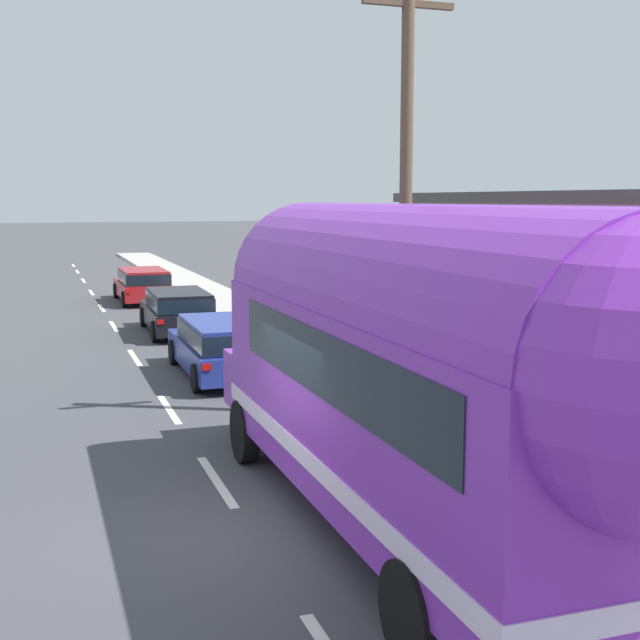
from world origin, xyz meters
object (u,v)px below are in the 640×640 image
at_px(car_third, 143,283).
at_px(car_second, 178,309).
at_px(painted_bus, 426,363).
at_px(car_lead, 224,344).
at_px(utility_pole, 406,186).

bearing_deg(car_third, car_second, -89.97).
height_order(painted_bus, car_second, painted_bus).
bearing_deg(painted_bus, car_third, 90.04).
distance_m(painted_bus, car_lead, 10.70).
relative_size(utility_pole, car_third, 1.78).
bearing_deg(painted_bus, utility_pole, 67.60).
bearing_deg(car_lead, car_third, 89.82).
relative_size(utility_pole, car_second, 1.80).
height_order(utility_pole, car_third, utility_pole).
bearing_deg(car_second, car_third, 90.03).
height_order(painted_bus, car_third, painted_bus).
bearing_deg(utility_pole, car_lead, 118.14).
xyz_separation_m(painted_bus, car_third, (-0.02, 25.99, -1.51)).
distance_m(utility_pole, car_lead, 6.43).
height_order(car_second, car_third, same).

